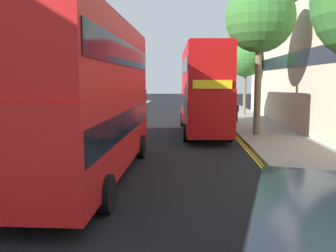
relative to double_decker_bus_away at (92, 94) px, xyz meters
The scene contains 9 objects.
sidewalk_right 10.79m from the double_decker_bus_away, 33.73° to the left, with size 4.00×80.00×0.14m, color gray.
sidewalk_left 7.81m from the double_decker_bus_away, 127.18° to the left, with size 4.00×80.00×0.14m, color gray.
kerb_line_outer 8.12m from the double_decker_bus_away, 29.94° to the left, with size 0.10×56.00×0.01m, color yellow.
kerb_line_inner 7.99m from the double_decker_bus_away, 30.56° to the left, with size 0.10×56.00×0.01m, color yellow.
double_decker_bus_away is the anchor object (origin of this frame).
double_decker_bus_oncoming 11.96m from the double_decker_bus_away, 68.32° to the left, with size 3.10×10.89×5.64m.
pedestrian_far 17.89m from the double_decker_bus_away, 65.49° to the left, with size 0.34×0.22×1.62m.
street_tree_near 24.73m from the double_decker_bus_away, 68.33° to the left, with size 3.39×3.39×7.08m.
street_tree_mid 13.08m from the double_decker_bus_away, 51.59° to the left, with size 4.16×4.16×9.17m.
Camera 1 is at (1.16, -2.05, 3.50)m, focal length 37.71 mm.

